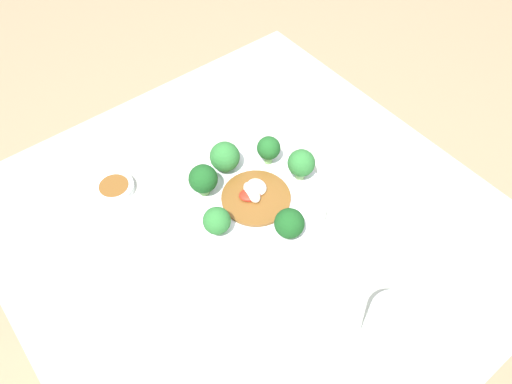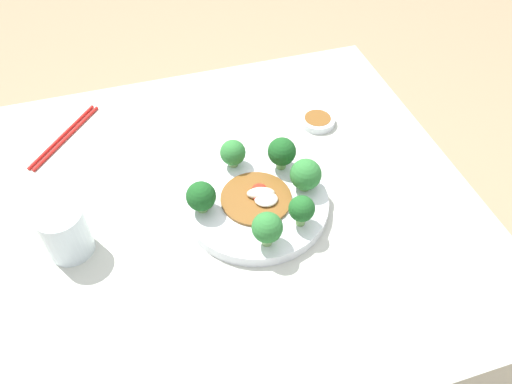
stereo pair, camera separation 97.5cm
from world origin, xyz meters
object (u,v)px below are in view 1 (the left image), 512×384
object	(u,v)px
broccoli_northeast	(269,149)
drinking_glass	(390,327)
broccoli_west	(217,221)
broccoli_east	(301,163)
sauce_dish	(114,188)
plate	(256,202)
broccoli_north	(225,157)
stirfry_center	(255,195)
broccoli_northwest	(203,179)
broccoli_south	(289,224)

from	to	relation	value
broccoli_northeast	drinking_glass	xyz separation A→B (m)	(-0.08, -0.39, -0.01)
broccoli_west	drinking_glass	xyz separation A→B (m)	(0.10, -0.32, -0.01)
broccoli_east	sauce_dish	distance (m)	0.37
broccoli_east	sauce_dish	xyz separation A→B (m)	(-0.29, 0.21, -0.05)
broccoli_northeast	broccoli_west	xyz separation A→B (m)	(-0.18, -0.07, -0.01)
broccoli_west	drinking_glass	distance (m)	0.33
broccoli_east	plate	bearing A→B (deg)	173.48
broccoli_north	broccoli_west	xyz separation A→B (m)	(-0.10, -0.11, -0.00)
broccoli_north	stirfry_center	size ratio (longest dim) A/B	0.50
broccoli_east	drinking_glass	bearing A→B (deg)	-107.70
broccoli_northeast	stirfry_center	distance (m)	0.10
broccoli_northwest	sauce_dish	distance (m)	0.19
plate	broccoli_northwest	world-z (taller)	broccoli_northwest
broccoli_west	sauce_dish	distance (m)	0.24
broccoli_west	sauce_dish	size ratio (longest dim) A/B	0.75
plate	broccoli_northeast	distance (m)	0.11
plate	sauce_dish	bearing A→B (deg)	133.99
plate	broccoli_east	bearing A→B (deg)	-6.52
broccoli_north	broccoli_south	distance (m)	0.20
stirfry_center	broccoli_east	bearing A→B (deg)	-8.91
broccoli_east	broccoli_west	size ratio (longest dim) A/B	1.17
broccoli_northwest	broccoli_northeast	xyz separation A→B (m)	(0.14, -0.01, -0.00)
broccoli_east	drinking_glass	distance (m)	0.34
plate	broccoli_west	bearing A→B (deg)	-171.00
broccoli_northeast	broccoli_south	bearing A→B (deg)	-117.46
broccoli_northeast	drinking_glass	distance (m)	0.40
broccoli_northeast	sauce_dish	world-z (taller)	broccoli_northeast
plate	sauce_dish	world-z (taller)	plate
drinking_glass	sauce_dish	world-z (taller)	drinking_glass
broccoli_northeast	broccoli_south	xyz separation A→B (m)	(-0.08, -0.16, -0.00)
broccoli_northeast	sauce_dish	size ratio (longest dim) A/B	0.82
broccoli_east	broccoli_northeast	xyz separation A→B (m)	(-0.02, 0.07, -0.00)
broccoli_northeast	drinking_glass	bearing A→B (deg)	-101.54
drinking_glass	sauce_dish	xyz separation A→B (m)	(-0.19, 0.54, -0.04)
broccoli_northwest	stirfry_center	xyz separation A→B (m)	(0.07, -0.07, -0.03)
broccoli_east	sauce_dish	world-z (taller)	broccoli_east
stirfry_center	broccoli_northeast	bearing A→B (deg)	35.15
broccoli_east	broccoli_west	bearing A→B (deg)	-178.76
broccoli_northwest	broccoli_south	size ratio (longest dim) A/B	1.08
broccoli_north	broccoli_northeast	world-z (taller)	broccoli_north
stirfry_center	drinking_glass	bearing A→B (deg)	-90.60
broccoli_northwest	sauce_dish	size ratio (longest dim) A/B	0.88
broccoli_east	stirfry_center	bearing A→B (deg)	171.09
broccoli_south	drinking_glass	world-z (taller)	drinking_glass
broccoli_west	sauce_dish	xyz separation A→B (m)	(-0.09, 0.22, -0.05)
broccoli_south	stirfry_center	distance (m)	0.11
broccoli_west	stirfry_center	size ratio (longest dim) A/B	0.44
broccoli_northwest	broccoli_northeast	distance (m)	0.14
broccoli_northwest	broccoli_northeast	bearing A→B (deg)	-5.58
broccoli_east	broccoli_south	world-z (taller)	broccoli_east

